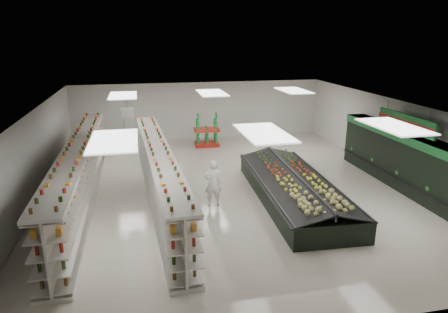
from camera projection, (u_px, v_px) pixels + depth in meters
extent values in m
plane|color=beige|center=(231.00, 188.00, 15.61)|extent=(16.00, 16.00, 0.00)
cube|color=white|center=(231.00, 107.00, 14.67)|extent=(14.00, 16.00, 0.02)
cube|color=silver|center=(200.00, 111.00, 22.62)|extent=(14.00, 0.02, 3.20)
cube|color=silver|center=(324.00, 260.00, 7.66)|extent=(14.00, 0.02, 3.20)
cube|color=silver|center=(34.00, 160.00, 13.75)|extent=(0.02, 16.00, 3.20)
cube|color=silver|center=(395.00, 139.00, 16.53)|extent=(0.02, 16.00, 3.20)
cube|color=black|center=(407.00, 162.00, 15.18)|extent=(0.80, 8.00, 2.20)
cube|color=#1C6A2F|center=(410.00, 138.00, 14.90)|extent=(0.85, 8.00, 0.30)
cube|color=black|center=(400.00, 176.00, 15.30)|extent=(0.55, 7.80, 0.15)
cube|color=silver|center=(405.00, 156.00, 15.08)|extent=(0.45, 7.70, 0.03)
cube|color=silver|center=(406.00, 148.00, 14.99)|extent=(0.45, 7.70, 0.03)
cube|color=white|center=(125.00, 137.00, 12.18)|extent=(0.50, 0.06, 0.40)
cube|color=#A21C12|center=(125.00, 137.00, 12.18)|extent=(0.52, 0.02, 0.12)
cylinder|color=black|center=(124.00, 127.00, 12.09)|extent=(0.01, 0.01, 0.50)
cube|color=white|center=(127.00, 113.00, 15.92)|extent=(0.50, 0.06, 0.40)
cube|color=#A21C12|center=(127.00, 113.00, 15.92)|extent=(0.52, 0.02, 0.12)
cylinder|color=black|center=(127.00, 105.00, 15.83)|extent=(0.01, 0.01, 0.50)
cube|color=#1C6A2F|center=(406.00, 122.00, 14.67)|extent=(0.10, 3.20, 0.60)
cube|color=#A21C12|center=(404.00, 122.00, 14.66)|extent=(0.03, 3.20, 0.18)
cylinder|color=black|center=(430.00, 118.00, 13.43)|extent=(0.01, 0.01, 0.50)
cylinder|color=black|center=(388.00, 106.00, 15.67)|extent=(0.01, 0.01, 0.50)
cube|color=silver|center=(83.00, 199.00, 14.39)|extent=(0.96, 11.87, 0.12)
cube|color=silver|center=(80.00, 175.00, 14.12)|extent=(0.13, 11.86, 1.98)
cube|color=silver|center=(77.00, 147.00, 13.82)|extent=(0.96, 11.87, 0.08)
cube|color=silver|center=(76.00, 197.00, 14.31)|extent=(0.51, 11.77, 0.03)
cube|color=silver|center=(75.00, 185.00, 14.18)|extent=(0.51, 11.77, 0.03)
cube|color=silver|center=(74.00, 174.00, 14.06)|extent=(0.51, 11.77, 0.03)
cube|color=silver|center=(72.00, 162.00, 13.93)|extent=(0.51, 11.77, 0.03)
cube|color=silver|center=(71.00, 150.00, 13.80)|extent=(0.51, 11.77, 0.03)
cube|color=silver|center=(89.00, 196.00, 14.40)|extent=(0.51, 11.77, 0.03)
cube|color=silver|center=(88.00, 184.00, 14.28)|extent=(0.51, 11.77, 0.03)
cube|color=silver|center=(87.00, 173.00, 14.15)|extent=(0.51, 11.77, 0.03)
cube|color=silver|center=(86.00, 161.00, 14.02)|extent=(0.51, 11.77, 0.03)
cube|color=silver|center=(85.00, 150.00, 13.90)|extent=(0.51, 11.77, 0.03)
cube|color=silver|center=(161.00, 199.00, 14.43)|extent=(1.44, 11.32, 0.11)
cube|color=silver|center=(159.00, 176.00, 14.17)|extent=(0.65, 11.27, 1.88)
cube|color=silver|center=(158.00, 149.00, 13.89)|extent=(1.44, 11.32, 0.08)
cube|color=silver|center=(154.00, 196.00, 14.35)|extent=(1.00, 11.20, 0.03)
cube|color=silver|center=(154.00, 186.00, 14.23)|extent=(1.00, 11.20, 0.03)
cube|color=silver|center=(153.00, 175.00, 14.11)|extent=(1.00, 11.20, 0.03)
cube|color=silver|center=(153.00, 164.00, 13.98)|extent=(1.00, 11.20, 0.03)
cube|color=silver|center=(152.00, 153.00, 13.86)|extent=(1.00, 11.20, 0.03)
cube|color=silver|center=(166.00, 195.00, 14.45)|extent=(1.00, 11.20, 0.03)
cube|color=silver|center=(166.00, 185.00, 14.33)|extent=(1.00, 11.20, 0.03)
cube|color=silver|center=(165.00, 174.00, 14.21)|extent=(1.00, 11.20, 0.03)
cube|color=silver|center=(165.00, 163.00, 14.09)|extent=(1.00, 11.20, 0.03)
cube|color=silver|center=(164.00, 152.00, 13.97)|extent=(1.00, 11.20, 0.03)
cube|color=black|center=(294.00, 191.00, 14.39)|extent=(2.74, 7.17, 0.71)
cube|color=#262626|center=(262.00, 183.00, 14.10)|extent=(0.38, 7.06, 0.06)
cube|color=#262626|center=(325.00, 179.00, 14.46)|extent=(0.38, 7.06, 0.06)
cube|color=black|center=(277.00, 179.00, 14.15)|extent=(1.62, 7.02, 0.36)
cube|color=black|center=(311.00, 177.00, 14.35)|extent=(1.62, 7.02, 0.36)
cube|color=#262626|center=(295.00, 176.00, 14.22)|extent=(0.37, 6.96, 0.25)
cube|color=#A21C12|center=(207.00, 144.00, 21.44)|extent=(1.31, 0.91, 0.21)
cube|color=#B32717|center=(207.00, 130.00, 21.21)|extent=(1.37, 0.97, 0.11)
imported|color=silver|center=(213.00, 183.00, 13.75)|extent=(0.62, 0.42, 1.68)
imported|color=tan|center=(147.00, 144.00, 18.77)|extent=(0.56, 0.82, 1.59)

